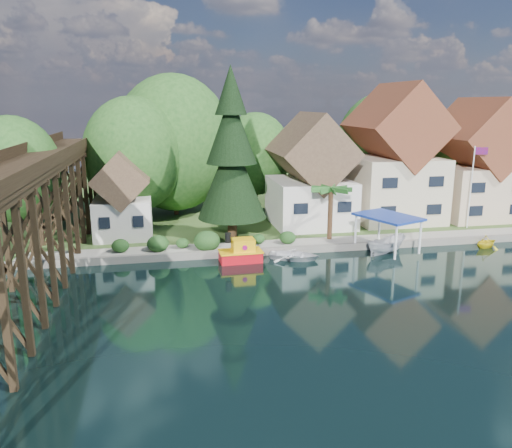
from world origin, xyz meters
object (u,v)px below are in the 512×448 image
Objects in this scene: shed at (122,201)px; boat_canopy at (387,237)px; tugboat at (241,253)px; house_center at (394,163)px; trestle_bridge at (38,207)px; house_left at (311,178)px; boat_white_a at (294,254)px; flagpole at (474,178)px; house_right at (475,167)px; conifer at (231,157)px; boat_yellow at (487,241)px; palm_tree at (331,191)px.

boat_canopy is at bearing -20.05° from shed.
house_center is at bearing 29.24° from tugboat.
house_left is (23.00, 10.83, -0.21)m from trestle_bridge.
shed is at bearing 84.39° from boat_white_a.
shed is 32.92m from flagpole.
house_right is (18.00, 0.00, 0.64)m from house_left.
shed is 10.61m from conifer.
house_right is 5.15× the size of boat_yellow.
shed reaches higher than tugboat.
house_center is 17.61m from boat_white_a.
house_right is at bearing 2.39° from shed.
house_right is at bearing 33.79° from boat_canopy.
tugboat reaches higher than boat_yellow.
house_center is 5.75× the size of boat_yellow.
house_center is at bearing 4.24° from shed.
boat_canopy is at bearing -67.91° from house_left.
shed is at bearing 165.95° from palm_tree.
house_center reaches higher than boat_yellow.
house_center is (9.00, 0.50, 1.28)m from house_left.
house_left reaches higher than flagpole.
house_center is 9.04m from house_right.
house_left is 0.88× the size of house_right.
shed is 1.93× the size of boat_white_a.
shed is at bearing -175.76° from house_center.
palm_tree is 14.32m from boat_yellow.
boat_white_a is at bearing -179.57° from boat_canopy.
tugboat is (-8.50, -9.30, -4.40)m from house_left.
house_right is 28.53m from tugboat.
tugboat is at bearing -150.76° from house_center.
house_center reaches higher than house_left.
house_left is at bearing -176.82° from house_center.
flagpole is (5.73, -5.11, -1.05)m from house_center.
house_left is 10.88m from boat_canopy.
tugboat is at bearing -158.93° from palm_tree.
trestle_bridge is 16.47m from conifer.
shed is 23.38m from boat_canopy.
flagpole is at bearing -2.41° from conifer.
boat_yellow is (31.24, -8.01, -3.19)m from shed.
conifer is 4.33× the size of tugboat.
tugboat is at bearing -160.67° from house_right.
house_right reaches higher than tugboat.
flagpole is at bearing 24.09° from boat_canopy.
tugboat is (-26.50, -9.30, -5.03)m from house_right.
boat_canopy is (3.82, -3.46, -3.48)m from palm_tree.
conifer reaches higher than boat_white_a.
boat_yellow is (21.62, -5.88, -7.10)m from conifer.
flagpole is 3.28× the size of boat_yellow.
palm_tree is (0.02, -6.01, -0.25)m from house_left.
palm_tree is at bearing 56.57° from boat_yellow.
shed is at bearing -175.23° from house_left.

